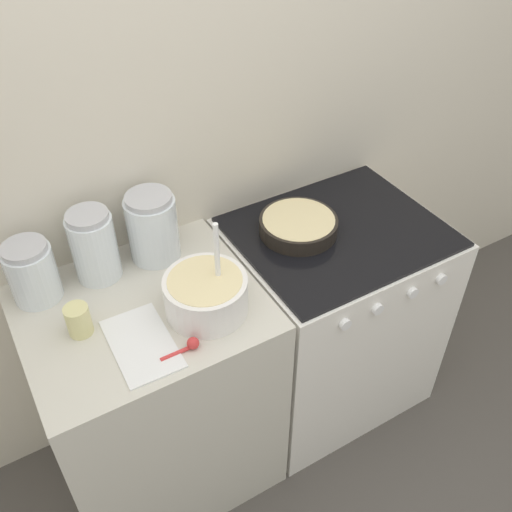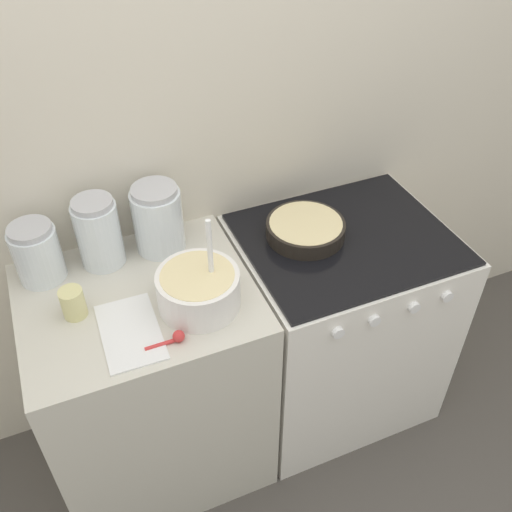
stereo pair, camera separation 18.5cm
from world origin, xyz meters
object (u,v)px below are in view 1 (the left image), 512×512
at_px(stove, 329,316).
at_px(tin_can, 78,320).
at_px(mixing_bowl, 206,293).
at_px(storage_jar_left, 33,275).
at_px(baking_pan, 298,225).
at_px(storage_jar_right, 153,230).
at_px(storage_jar_middle, 95,250).

xyz_separation_m(stove, tin_can, (-0.94, -0.01, 0.49)).
height_order(mixing_bowl, storage_jar_left, mixing_bowl).
xyz_separation_m(stove, storage_jar_left, (-1.01, 0.21, 0.53)).
distance_m(mixing_bowl, storage_jar_left, 0.53).
bearing_deg(baking_pan, stove, -26.80).
bearing_deg(stove, storage_jar_right, 161.35).
xyz_separation_m(storage_jar_middle, storage_jar_right, (0.20, 0.00, -0.00)).
relative_size(storage_jar_middle, tin_can, 2.51).
xyz_separation_m(mixing_bowl, tin_can, (-0.36, 0.10, -0.02)).
xyz_separation_m(storage_jar_left, storage_jar_middle, (0.20, 0.00, 0.02)).
bearing_deg(storage_jar_left, baking_pan, -9.12).
bearing_deg(storage_jar_right, storage_jar_left, -180.00).
xyz_separation_m(mixing_bowl, storage_jar_middle, (-0.23, 0.32, 0.03)).
xyz_separation_m(storage_jar_left, storage_jar_right, (0.39, 0.00, 0.02)).
relative_size(storage_jar_middle, storage_jar_right, 1.02).
bearing_deg(mixing_bowl, tin_can, 163.84).
relative_size(baking_pan, tin_can, 2.86).
bearing_deg(baking_pan, storage_jar_left, 170.88).
distance_m(storage_jar_middle, tin_can, 0.26).
relative_size(stove, mixing_bowl, 2.86).
height_order(baking_pan, storage_jar_right, storage_jar_right).
bearing_deg(storage_jar_middle, mixing_bowl, -54.29).
xyz_separation_m(mixing_bowl, baking_pan, (0.45, 0.18, -0.04)).
relative_size(stove, storage_jar_right, 3.68).
xyz_separation_m(storage_jar_middle, tin_can, (-0.13, -0.21, -0.06)).
height_order(baking_pan, tin_can, tin_can).
bearing_deg(baking_pan, tin_can, -174.79).
bearing_deg(tin_can, baking_pan, 5.21).
distance_m(stove, baking_pan, 0.50).
height_order(stove, mixing_bowl, mixing_bowl).
height_order(storage_jar_middle, storage_jar_right, storage_jar_middle).
relative_size(mixing_bowl, baking_pan, 1.12).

